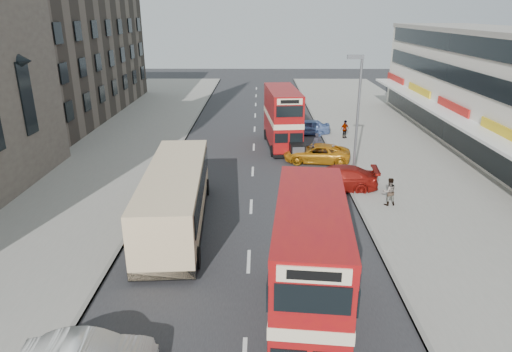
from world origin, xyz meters
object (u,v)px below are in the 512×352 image
(car_right_c, at_px, (307,127))
(pedestrian_far, at_px, (345,129))
(bus_second, at_px, (283,118))
(cyclist, at_px, (316,151))
(bus_main, at_px, (310,268))
(car_right_b, at_px, (317,153))
(pedestrian_near, at_px, (389,191))
(street_lamp, at_px, (357,110))
(car_right_a, at_px, (336,178))
(coach, at_px, (175,196))

(car_right_c, distance_m, pedestrian_far, 3.53)
(bus_second, bearing_deg, cyclist, 121.08)
(bus_main, relative_size, car_right_c, 2.09)
(bus_main, relative_size, car_right_b, 1.75)
(bus_main, distance_m, pedestrian_near, 11.94)
(street_lamp, distance_m, bus_second, 9.48)
(car_right_a, relative_size, car_right_b, 1.06)
(bus_main, bearing_deg, car_right_a, -97.78)
(car_right_b, bearing_deg, bus_second, -142.41)
(pedestrian_near, bearing_deg, car_right_b, -77.54)
(car_right_a, bearing_deg, car_right_c, -173.61)
(car_right_a, distance_m, pedestrian_far, 11.98)
(bus_second, bearing_deg, pedestrian_near, 109.07)
(street_lamp, distance_m, car_right_a, 4.41)
(coach, xyz_separation_m, car_right_b, (8.53, 10.63, -1.03))
(car_right_a, distance_m, car_right_b, 5.44)
(coach, bearing_deg, bus_second, 63.65)
(coach, height_order, pedestrian_near, coach)
(car_right_b, xyz_separation_m, cyclist, (0.07, 0.69, -0.01))
(car_right_a, distance_m, cyclist, 6.12)
(pedestrian_near, bearing_deg, car_right_c, -87.85)
(coach, relative_size, car_right_b, 2.27)
(car_right_b, height_order, car_right_c, car_right_c)
(car_right_a, xyz_separation_m, car_right_c, (-0.45, 13.37, -0.06))
(bus_main, bearing_deg, cyclist, -92.28)
(bus_main, xyz_separation_m, car_right_a, (3.09, 13.16, -1.67))
(bus_second, relative_size, coach, 0.76)
(pedestrian_near, bearing_deg, bus_second, -74.20)
(car_right_a, bearing_deg, bus_second, -158.35)
(bus_main, height_order, cyclist, bus_main)
(car_right_c, bearing_deg, bus_second, -32.24)
(street_lamp, distance_m, pedestrian_far, 11.20)
(bus_main, bearing_deg, street_lamp, -101.36)
(car_right_c, xyz_separation_m, cyclist, (-0.02, -7.27, -0.03))
(bus_second, bearing_deg, coach, 61.99)
(coach, height_order, car_right_a, coach)
(bus_second, distance_m, coach, 15.91)
(car_right_b, bearing_deg, street_lamp, 30.67)
(pedestrian_near, bearing_deg, street_lamp, -80.39)
(coach, bearing_deg, car_right_c, 61.57)
(street_lamp, distance_m, car_right_c, 12.90)
(street_lamp, relative_size, bus_second, 0.97)
(street_lamp, height_order, car_right_b, street_lamp)
(car_right_a, bearing_deg, coach, -55.67)
(bus_main, xyz_separation_m, cyclist, (2.61, 19.26, -1.75))
(street_lamp, distance_m, bus_main, 15.24)
(pedestrian_near, relative_size, pedestrian_far, 1.05)
(street_lamp, xyz_separation_m, pedestrian_far, (1.37, 10.43, -3.85))
(bus_second, relative_size, car_right_b, 1.73)
(car_right_c, bearing_deg, street_lamp, 7.84)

